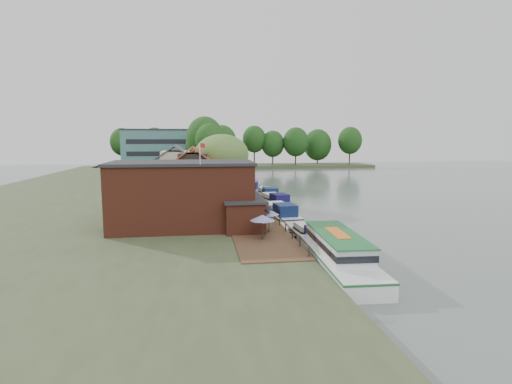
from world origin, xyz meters
name	(u,v)px	position (x,y,z in m)	size (l,w,h in m)	color
ground	(320,229)	(0.00, 0.00, 0.00)	(260.00, 260.00, 0.00)	#586661
land_bank	(117,191)	(-30.00, 35.00, 0.50)	(50.00, 140.00, 1.00)	#384728
quay_deck	(244,208)	(-8.00, 10.00, 1.05)	(6.00, 50.00, 0.10)	#47301E
quay_rail	(262,204)	(-5.30, 10.50, 1.50)	(0.20, 49.00, 1.00)	black
pub	(201,194)	(-14.00, -1.00, 4.65)	(20.00, 11.00, 7.30)	maroon
hotel_block	(171,151)	(-22.00, 70.00, 7.15)	(25.40, 12.40, 12.30)	#38666B
cottage_a	(193,176)	(-15.00, 14.00, 5.25)	(8.60, 7.60, 8.50)	black
cottage_b	(176,171)	(-18.00, 24.00, 5.25)	(9.60, 8.60, 8.50)	beige
cottage_c	(200,167)	(-14.00, 33.00, 5.25)	(7.60, 7.60, 8.50)	black
willow	(222,167)	(-10.50, 19.00, 6.21)	(8.60, 8.60, 10.43)	#476B2D
umbrella_0	(262,227)	(-8.19, -7.81, 2.29)	(2.46, 2.46, 2.38)	navy
umbrella_1	(269,221)	(-7.05, -4.99, 2.29)	(2.13, 2.13, 2.38)	navy
umbrella_2	(253,215)	(-8.25, -1.43, 2.29)	(2.02, 2.02, 2.38)	#1B3496
umbrella_3	(262,210)	(-6.80, 1.17, 2.29)	(2.30, 2.30, 2.38)	#1B4395
umbrella_4	(250,205)	(-7.71, 5.22, 2.29)	(2.01, 2.01, 2.38)	navy
umbrella_5	(253,201)	(-6.90, 8.43, 2.29)	(2.02, 2.02, 2.38)	navy
umbrella_6	(252,199)	(-6.78, 10.15, 2.29)	(2.01, 2.01, 2.38)	#221B94
cruiser_0	(312,234)	(-2.90, -6.58, 1.10)	(2.96, 9.19, 2.20)	silver
cruiser_1	(280,211)	(-3.77, 5.33, 1.29)	(3.41, 10.54, 2.58)	white
cruiser_2	(275,200)	(-2.49, 15.50, 1.22)	(3.24, 10.02, 2.43)	silver
cruiser_3	(268,193)	(-2.27, 23.58, 1.19)	(3.19, 9.86, 2.39)	silver
cruiser_4	(253,187)	(-3.75, 32.22, 1.22)	(3.24, 10.02, 2.43)	white
tour_boat	(340,252)	(-2.87, -14.49, 1.52)	(3.92, 13.89, 3.03)	silver
swan	(309,255)	(-4.35, -10.77, 0.22)	(0.44, 0.44, 0.44)	white
bank_tree_0	(210,153)	(-11.75, 43.41, 7.50)	(6.22, 6.22, 13.00)	#143811
bank_tree_1	(205,148)	(-12.66, 51.45, 8.46)	(8.73, 8.73, 14.91)	#143811
bank_tree_2	(203,151)	(-13.02, 59.00, 7.57)	(8.85, 8.85, 13.14)	#143811
bank_tree_3	(186,151)	(-17.92, 76.31, 6.99)	(8.14, 8.14, 11.97)	#143811
bank_tree_4	(206,151)	(-11.80, 86.78, 6.74)	(7.96, 7.96, 11.49)	#143811
bank_tree_5	(210,146)	(-10.41, 92.95, 8.13)	(7.53, 7.53, 14.27)	#143811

